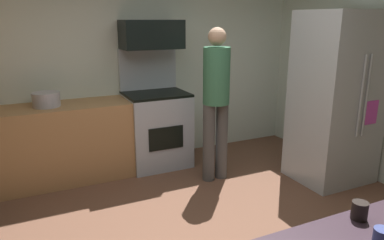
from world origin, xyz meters
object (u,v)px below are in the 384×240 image
Objects in this scene: refrigerator at (336,99)px; stock_pot at (46,99)px; oven_range at (156,126)px; mug_coffee at (382,239)px; mug_tea at (360,211)px; person_cook at (216,97)px; microwave at (152,34)px.

stock_pot is (-2.97, 1.29, 0.01)m from refrigerator.
oven_range reaches higher than mug_coffee.
mug_tea is at bearing -133.85° from refrigerator.
person_cook is 2.49m from mug_tea.
refrigerator is (1.70, -1.37, -0.69)m from microwave.
refrigerator is at bearing -23.51° from stock_pot.
refrigerator is at bearing -38.96° from microwave.
mug_coffee reaches higher than mug_tea.
mug_coffee is 3.54m from stock_pot.
oven_range reaches higher than mug_tea.
microwave reaches higher than person_cook.
person_cook reaches higher than mug_coffee.
stock_pot is (-1.18, 3.16, 0.04)m from mug_tea.
oven_range is 2.18m from refrigerator.
stock_pot is at bearing -176.41° from microwave.
oven_range is 1.15m from microwave.
oven_range is at bearing 122.21° from person_cook.
microwave is at bearing 3.59° from stock_pot.
refrigerator is at bearing 47.45° from mug_coffee.
mug_coffee is 0.24m from mug_tea.
mug_tea is (-0.09, -3.15, 0.43)m from oven_range.
mug_tea is (-1.79, -1.86, -0.02)m from refrigerator.
oven_range is 0.84× the size of person_cook.
mug_coffee is at bearing -104.20° from person_cook.
person_cook is 1.88m from stock_pot.
microwave is 2.51× the size of stock_pot.
mug_coffee is at bearing -132.55° from refrigerator.
mug_coffee is (-0.67, -2.64, -0.04)m from person_cook.
person_cook is at bearing -22.98° from stock_pot.
microwave is 1.15m from person_cook.
stock_pot is (-1.07, 3.37, 0.03)m from mug_coffee.
microwave is at bearing 86.55° from mug_coffee.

